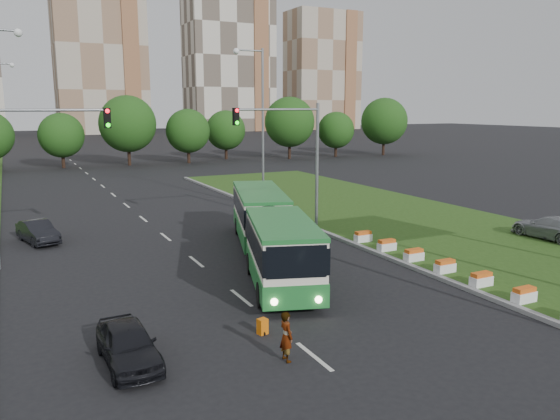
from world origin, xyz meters
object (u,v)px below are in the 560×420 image
traffic_mast_left (26,158)px  pedestrian (286,336)px  car_left_far (38,232)px  shopping_trolley (262,327)px  car_left_near (128,344)px  car_median (551,227)px  traffic_mast_median (295,146)px  articulated_bus (264,230)px

traffic_mast_left → pedestrian: 16.83m
traffic_mast_left → car_left_far: (0.41, 4.91, -4.71)m
car_left_far → traffic_mast_left: bearing=-110.2°
shopping_trolley → car_left_far: bearing=96.4°
traffic_mast_left → car_left_near: bearing=-81.0°
traffic_mast_left → car_median: size_ratio=1.72×
car_left_near → car_left_far: (-1.64, 17.80, -0.00)m
traffic_mast_median → articulated_bus: traffic_mast_median is taller
traffic_mast_median → car_left_far: traffic_mast_median is taller
traffic_mast_median → traffic_mast_left: bearing=-176.2°
traffic_mast_left → shopping_trolley: size_ratio=14.46×
car_left_far → shopping_trolley: 18.68m
car_left_far → pedestrian: pedestrian is taller
articulated_bus → car_left_far: articulated_bus is taller
car_left_far → car_median: car_median is taller
pedestrian → articulated_bus: bearing=-23.1°
traffic_mast_median → shopping_trolley: size_ratio=14.46×
car_median → shopping_trolley: size_ratio=8.40×
articulated_bus → pedestrian: size_ratio=10.07×
traffic_mast_left → car_left_near: traffic_mast_left is taller
shopping_trolley → traffic_mast_left: bearing=104.5°
traffic_mast_left → pedestrian: bearing=-66.5°
pedestrian → traffic_mast_left: bearing=21.7°
car_left_far → car_median: 29.89m
articulated_bus → pedestrian: (-4.10, -10.50, -0.82)m
traffic_mast_left → shopping_trolley: (6.64, -12.70, -5.08)m
traffic_mast_median → articulated_bus: size_ratio=0.50×
car_median → traffic_mast_median: bearing=-38.1°
car_median → pedestrian: pedestrian is taller
traffic_mast_left → pedestrian: (6.46, -14.86, -4.55)m
traffic_mast_left → articulated_bus: 12.02m
car_left_near → car_left_far: same height
traffic_mast_median → pedestrian: size_ratio=5.00×
pedestrian → car_left_near: bearing=64.2°
shopping_trolley → car_left_near: bearing=169.2°
traffic_mast_left → shopping_trolley: 15.21m
car_left_far → pedestrian: (6.06, -19.77, 0.16)m
articulated_bus → pedestrian: 11.30m
car_left_far → shopping_trolley: car_left_far is taller
traffic_mast_left → car_left_far: traffic_mast_left is taller
traffic_mast_median → traffic_mast_left: same height
car_left_near → shopping_trolley: 4.61m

